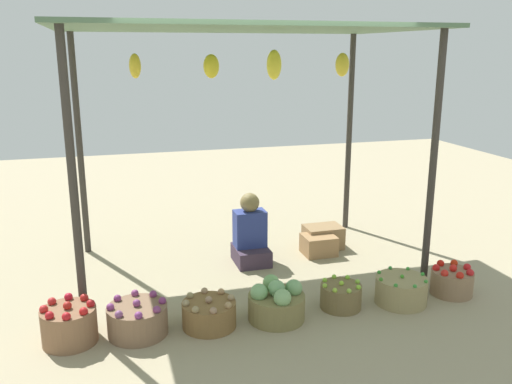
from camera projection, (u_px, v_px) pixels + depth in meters
ground_plane at (244, 266)px, 5.89m from camera, size 14.00×14.00×0.00m
market_stall_structure at (243, 47)px, 5.31m from camera, size 3.56×2.14×2.50m
vendor_person at (250, 236)px, 5.93m from camera, size 0.36×0.44×0.78m
basket_red_apples at (69, 324)px, 4.32m from camera, size 0.43×0.43×0.35m
basket_purple_onions at (138, 319)px, 4.45m from camera, size 0.49×0.49×0.30m
basket_potatoes at (209, 314)px, 4.58m from camera, size 0.46×0.46×0.27m
basket_cabbages at (276, 303)px, 4.69m from camera, size 0.49×0.49×0.36m
basket_limes at (341, 296)px, 4.91m from camera, size 0.37×0.37×0.26m
basket_green_chilies at (401, 290)px, 5.00m from camera, size 0.47×0.47×0.28m
basket_red_tomatoes at (452, 281)px, 5.19m from camera, size 0.40×0.40×0.30m
wooden_crate_near_vendor at (323, 237)px, 6.40m from camera, size 0.43×0.32×0.26m
wooden_crate_stacked_rear at (319, 245)px, 6.20m from camera, size 0.36×0.32×0.22m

